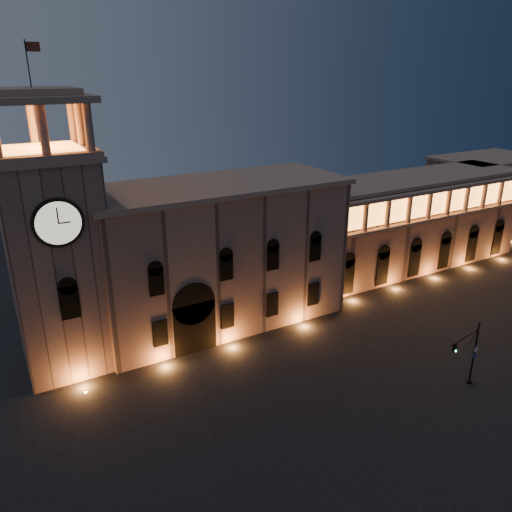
% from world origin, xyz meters
% --- Properties ---
extents(ground, '(160.00, 160.00, 0.00)m').
position_xyz_m(ground, '(0.00, 0.00, 0.00)').
color(ground, black).
rests_on(ground, ground).
extents(government_building, '(30.80, 12.80, 17.60)m').
position_xyz_m(government_building, '(-2.08, 21.93, 8.77)').
color(government_building, '#7E5E52').
rests_on(government_building, ground).
extents(clock_tower, '(9.80, 9.80, 32.40)m').
position_xyz_m(clock_tower, '(-20.50, 20.98, 12.50)').
color(clock_tower, '#7E5E52').
rests_on(clock_tower, ground).
extents(colonnade_wing, '(40.60, 11.50, 14.50)m').
position_xyz_m(colonnade_wing, '(32.00, 23.92, 7.33)').
color(colonnade_wing, '#79594D').
rests_on(colonnade_wing, ground).
extents(secondary_building, '(20.00, 12.00, 14.00)m').
position_xyz_m(secondary_building, '(58.00, 30.00, 7.00)').
color(secondary_building, '#79594D').
rests_on(secondary_building, ground).
extents(traffic_light, '(4.99, 1.19, 6.92)m').
position_xyz_m(traffic_light, '(12.98, -3.42, 3.64)').
color(traffic_light, black).
rests_on(traffic_light, ground).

